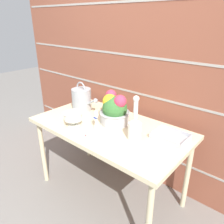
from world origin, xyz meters
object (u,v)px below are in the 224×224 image
flower_planter (114,110)px  figurine_vase (97,122)px  watering_can (82,99)px  glass_decanter (135,126)px  wire_tray (170,137)px  crystal_pedestal_bowl (73,117)px

flower_planter → figurine_vase: 0.21m
watering_can → glass_decanter: (0.74, -0.13, -0.00)m
flower_planter → figurine_vase: flower_planter is taller
wire_tray → glass_decanter: bearing=-137.8°
glass_decanter → wire_tray: 0.30m
watering_can → wire_tray: (0.95, 0.06, -0.10)m
crystal_pedestal_bowl → glass_decanter: (0.54, 0.16, 0.03)m
flower_planter → figurine_vase: bearing=-95.2°
crystal_pedestal_bowl → glass_decanter: glass_decanter is taller
crystal_pedestal_bowl → flower_planter: bearing=49.8°
crystal_pedestal_bowl → wire_tray: bearing=25.0°
glass_decanter → wire_tray: glass_decanter is taller
crystal_pedestal_bowl → glass_decanter: 0.56m
watering_can → figurine_vase: watering_can is taller
flower_planter → crystal_pedestal_bowl: bearing=-130.2°
watering_can → glass_decanter: size_ratio=0.95×
figurine_vase → wire_tray: 0.60m
watering_can → flower_planter: (0.44, -0.01, 0.01)m
watering_can → figurine_vase: size_ratio=1.91×
figurine_vase → wire_tray: bearing=27.7°
crystal_pedestal_bowl → glass_decanter: size_ratio=0.47×
watering_can → glass_decanter: bearing=-9.8°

